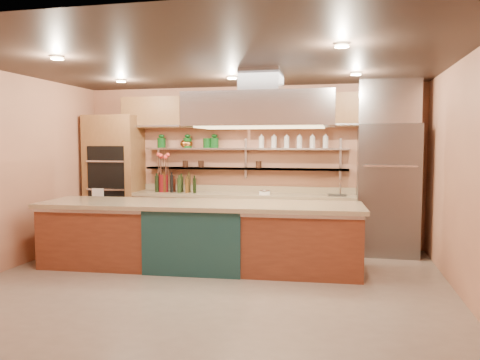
% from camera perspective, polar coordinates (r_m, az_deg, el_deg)
% --- Properties ---
extents(floor, '(6.00, 5.00, 0.02)m').
position_cam_1_polar(floor, '(6.18, -3.53, -12.50)').
color(floor, gray).
rests_on(floor, ground).
extents(ceiling, '(6.00, 5.00, 0.02)m').
position_cam_1_polar(ceiling, '(6.00, -3.66, 14.12)').
color(ceiling, black).
rests_on(ceiling, wall_back).
extents(wall_back, '(6.00, 0.04, 2.80)m').
position_cam_1_polar(wall_back, '(8.36, 1.08, 1.77)').
color(wall_back, '#B97857').
rests_on(wall_back, floor).
extents(wall_front, '(6.00, 0.04, 2.80)m').
position_cam_1_polar(wall_front, '(3.60, -14.51, -1.97)').
color(wall_front, '#B97857').
rests_on(wall_front, floor).
extents(wall_left, '(0.04, 5.00, 2.80)m').
position_cam_1_polar(wall_left, '(7.34, -26.77, 0.92)').
color(wall_left, '#B97857').
rests_on(wall_left, floor).
extents(wall_right, '(0.04, 5.00, 2.80)m').
position_cam_1_polar(wall_right, '(5.87, 25.86, 0.17)').
color(wall_right, '#B97857').
rests_on(wall_right, floor).
extents(oven_stack, '(0.95, 0.64, 2.30)m').
position_cam_1_polar(oven_stack, '(8.88, -15.04, 0.16)').
color(oven_stack, brown).
rests_on(oven_stack, floor).
extents(refrigerator, '(0.95, 0.72, 2.10)m').
position_cam_1_polar(refrigerator, '(7.90, 17.52, -1.14)').
color(refrigerator, slate).
rests_on(refrigerator, floor).
extents(back_counter, '(3.84, 0.64, 0.93)m').
position_cam_1_polar(back_counter, '(8.17, 0.32, -4.88)').
color(back_counter, tan).
rests_on(back_counter, floor).
extents(wall_shelf_lower, '(3.60, 0.26, 0.03)m').
position_cam_1_polar(wall_shelf_lower, '(8.24, 0.57, 1.39)').
color(wall_shelf_lower, '#B7B9BF').
rests_on(wall_shelf_lower, wall_back).
extents(wall_shelf_upper, '(3.60, 0.26, 0.03)m').
position_cam_1_polar(wall_shelf_upper, '(8.23, 0.57, 3.82)').
color(wall_shelf_upper, '#B7B9BF').
rests_on(wall_shelf_upper, wall_back).
extents(upper_cabinets, '(4.60, 0.36, 0.55)m').
position_cam_1_polar(upper_cabinets, '(8.19, 0.85, 8.37)').
color(upper_cabinets, brown).
rests_on(upper_cabinets, wall_back).
extents(range_hood, '(2.00, 1.00, 0.45)m').
position_cam_1_polar(range_hood, '(6.49, 2.61, 8.50)').
color(range_hood, '#B7B9BF').
rests_on(range_hood, ceiling).
extents(ceiling_downlights, '(4.00, 2.80, 0.02)m').
position_cam_1_polar(ceiling_downlights, '(6.18, -3.14, 13.55)').
color(ceiling_downlights, '#FFE5A5').
rests_on(ceiling_downlights, ceiling).
extents(island, '(4.58, 1.24, 0.95)m').
position_cam_1_polar(island, '(6.81, -4.99, -6.73)').
color(island, brown).
rests_on(island, floor).
extents(flower_vase, '(0.22, 0.22, 0.31)m').
position_cam_1_polar(flower_vase, '(8.46, -9.31, -0.40)').
color(flower_vase, maroon).
rests_on(flower_vase, back_counter).
extents(oil_bottle_cluster, '(0.85, 0.38, 0.26)m').
position_cam_1_polar(oil_bottle_cluster, '(8.38, -7.75, -0.58)').
color(oil_bottle_cluster, black).
rests_on(oil_bottle_cluster, back_counter).
extents(kitchen_scale, '(0.19, 0.15, 0.10)m').
position_cam_1_polar(kitchen_scale, '(7.98, 3.06, -1.39)').
color(kitchen_scale, silver).
rests_on(kitchen_scale, back_counter).
extents(bar_faucet, '(0.03, 0.03, 0.21)m').
position_cam_1_polar(bar_faucet, '(7.98, 12.13, -1.07)').
color(bar_faucet, silver).
rests_on(bar_faucet, back_counter).
extents(copper_kettle, '(0.20, 0.20, 0.15)m').
position_cam_1_polar(copper_kettle, '(8.52, -6.70, 4.40)').
color(copper_kettle, '#C3722D').
rests_on(copper_kettle, wall_shelf_upper).
extents(green_canister, '(0.17, 0.17, 0.17)m').
position_cam_1_polar(green_canister, '(8.40, -4.03, 4.51)').
color(green_canister, '#0E4214').
rests_on(green_canister, wall_shelf_upper).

